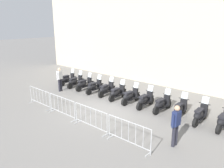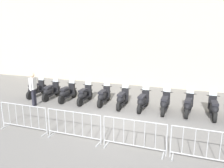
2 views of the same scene
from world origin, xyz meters
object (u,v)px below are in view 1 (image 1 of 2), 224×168
at_px(motorcycle_9, 180,109).
at_px(barrier_segment_1, 62,107).
at_px(motorcycle_8, 162,104).
at_px(barrier_segment_2, 91,118).
at_px(motorcycle_2, 84,84).
at_px(motorcycle_6, 130,96).
at_px(motorcycle_10, 200,115).
at_px(motorcycle_5, 117,93).
at_px(barrier_segment_0, 40,98).
at_px(motorcycle_1, 75,82).
at_px(motorcycle_0, 67,79).
at_px(motorcycle_11, 223,121).
at_px(barrier_segment_3, 128,134).
at_px(motorcycle_3, 94,87).
at_px(officer_by_barriers, 60,78).
at_px(motorcycle_4, 106,89).
at_px(officer_mid_plaza, 176,123).
at_px(motorcycle_7, 145,100).

relative_size(motorcycle_9, barrier_segment_1, 0.83).
relative_size(motorcycle_8, barrier_segment_2, 0.82).
distance_m(motorcycle_2, motorcycle_8, 6.29).
height_order(motorcycle_6, motorcycle_10, same).
distance_m(motorcycle_5, barrier_segment_0, 4.75).
xyz_separation_m(motorcycle_1, motorcycle_2, (1.04, -0.12, 0.00)).
xyz_separation_m(motorcycle_0, motorcycle_11, (11.48, -1.12, 0.00)).
bearing_deg(barrier_segment_3, motorcycle_8, 93.82).
bearing_deg(motorcycle_10, barrier_segment_0, -159.62).
distance_m(motorcycle_3, barrier_segment_2, 5.35).
height_order(motorcycle_8, barrier_segment_0, motorcycle_8).
bearing_deg(motorcycle_3, motorcycle_6, -5.34).
bearing_deg(motorcycle_6, officer_by_barriers, -171.85).
height_order(motorcycle_3, barrier_segment_3, motorcycle_3).
xyz_separation_m(motorcycle_4, motorcycle_10, (6.25, -0.69, 0.00)).
xyz_separation_m(motorcycle_5, officer_by_barriers, (-4.41, -0.89, 0.53)).
bearing_deg(motorcycle_3, officer_mid_plaza, -25.55).
height_order(motorcycle_0, officer_by_barriers, officer_by_barriers).
relative_size(motorcycle_5, motorcycle_10, 1.00).
bearing_deg(motorcycle_4, barrier_segment_0, -118.84).
bearing_deg(motorcycle_7, motorcycle_4, 172.52).
relative_size(motorcycle_6, officer_mid_plaza, 1.00).
relative_size(motorcycle_0, motorcycle_2, 1.00).
relative_size(motorcycle_2, motorcycle_4, 1.00).
bearing_deg(motorcycle_7, motorcycle_5, 174.40).
xyz_separation_m(motorcycle_7, motorcycle_10, (3.14, -0.28, 0.00)).
bearing_deg(officer_mid_plaza, barrier_segment_2, -167.03).
distance_m(barrier_segment_1, barrier_segment_3, 4.37).
height_order(motorcycle_8, officer_mid_plaza, officer_mid_plaza).
height_order(barrier_segment_0, officer_mid_plaza, officer_mid_plaza).
bearing_deg(motorcycle_10, barrier_segment_2, -138.56).
bearing_deg(officer_mid_plaza, officer_by_barriers, 166.28).
distance_m(motorcycle_5, motorcycle_7, 2.10).
distance_m(motorcycle_11, officer_by_barriers, 10.69).
xyz_separation_m(motorcycle_10, barrier_segment_0, (-8.34, -3.10, 0.07)).
distance_m(motorcycle_7, barrier_segment_0, 6.20).
bearing_deg(motorcycle_8, barrier_segment_1, -138.79).
height_order(motorcycle_4, barrier_segment_0, motorcycle_4).
xyz_separation_m(motorcycle_4, motorcycle_8, (4.17, -0.43, 0.00)).
xyz_separation_m(motorcycle_10, barrier_segment_1, (-6.17, -3.31, 0.07)).
relative_size(motorcycle_11, barrier_segment_2, 0.82).
distance_m(motorcycle_0, barrier_segment_0, 4.66).
xyz_separation_m(motorcycle_2, barrier_segment_2, (4.37, -4.31, 0.07)).
height_order(motorcycle_4, motorcycle_8, same).
bearing_deg(motorcycle_1, officer_by_barriers, -100.03).
xyz_separation_m(motorcycle_3, barrier_segment_1, (1.14, -3.98, 0.07)).
distance_m(motorcycle_5, officer_mid_plaza, 5.87).
xyz_separation_m(motorcycle_3, barrier_segment_0, (-1.03, -3.77, 0.07)).
distance_m(motorcycle_6, motorcycle_9, 3.16).
bearing_deg(motorcycle_7, motorcycle_9, -3.94).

